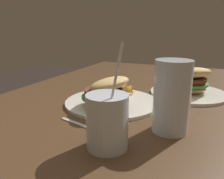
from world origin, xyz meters
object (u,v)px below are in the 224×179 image
Objects in this scene: beer_glass at (171,99)px; meal_plate_far at (189,85)px; meal_plate_near at (109,96)px; juice_glass at (108,124)px; spoon at (96,129)px.

beer_glass is 0.34m from meal_plate_far.
juice_glass is (0.23, 0.09, 0.02)m from meal_plate_near.
spoon is (-0.05, -0.05, -0.05)m from juice_glass.
spoon is 0.44m from meal_plate_far.
juice_glass is 0.09m from spoon.
meal_plate_far is at bearing 80.87° from spoon.
beer_glass is 1.08× the size of spoon.
meal_plate_far is (-0.46, 0.13, -0.01)m from juice_glass.
meal_plate_near is 1.93× the size of spoon.
beer_glass reaches higher than meal_plate_near.
meal_plate_far is at bearing 136.47° from meal_plate_near.
meal_plate_far reaches higher than meal_plate_near.
beer_glass is 0.19m from spoon.
meal_plate_near is 0.23m from beer_glass.
meal_plate_far is at bearing 176.49° from beer_glass.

